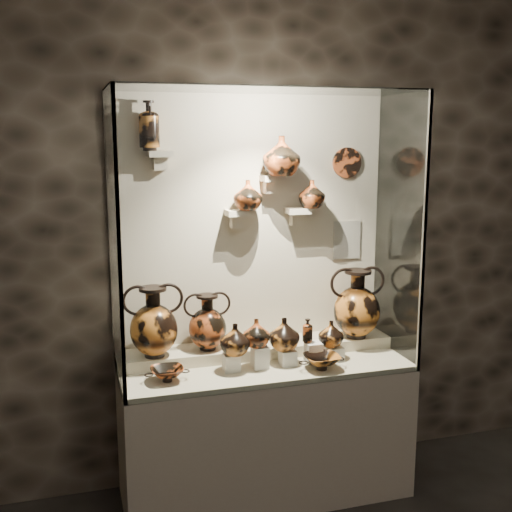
{
  "coord_description": "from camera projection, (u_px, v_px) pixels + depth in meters",
  "views": [
    {
      "loc": [
        -1.08,
        -1.24,
        2.16
      ],
      "look_at": [
        -0.05,
        2.22,
        1.47
      ],
      "focal_mm": 45.0,
      "sensor_mm": 36.0,
      "label": 1
    }
  ],
  "objects": [
    {
      "name": "lekythos_small",
      "position": [
        307.0,
        329.0,
        3.77
      ],
      "size": [
        0.07,
        0.07,
        0.16
      ],
      "primitive_type": null,
      "rotation": [
        0.0,
        0.0,
        -0.04
      ],
      "color": "#9F431C",
      "rests_on": "pedestal_d"
    },
    {
      "name": "ovoid_vase_c",
      "position": [
        312.0,
        194.0,
        3.89
      ],
      "size": [
        0.19,
        0.19,
        0.17
      ],
      "primitive_type": "imported",
      "rotation": [
        0.0,
        0.0,
        0.19
      ],
      "color": "#9F431C",
      "rests_on": "bracket_cc"
    },
    {
      "name": "pedestal_a",
      "position": [
        231.0,
        362.0,
        3.65
      ],
      "size": [
        0.09,
        0.09,
        0.1
      ],
      "primitive_type": "cube",
      "color": "silver",
      "rests_on": "front_tier"
    },
    {
      "name": "glass_left",
      "position": [
        113.0,
        242.0,
        3.39
      ],
      "size": [
        0.01,
        0.6,
        1.6
      ],
      "primitive_type": "cube",
      "color": "white",
      "rests_on": "plinth"
    },
    {
      "name": "amphora_left",
      "position": [
        154.0,
        322.0,
        3.66
      ],
      "size": [
        0.4,
        0.4,
        0.41
      ],
      "primitive_type": null,
      "rotation": [
        0.0,
        0.0,
        -0.23
      ],
      "color": "#AE6221",
      "rests_on": "rear_tier"
    },
    {
      "name": "jug_e",
      "position": [
        331.0,
        334.0,
        3.82
      ],
      "size": [
        0.19,
        0.19,
        0.16
      ],
      "primitive_type": "imported",
      "rotation": [
        0.0,
        0.0,
        0.32
      ],
      "color": "#AE6221",
      "rests_on": "pedestal_e"
    },
    {
      "name": "bracket_ul",
      "position": [
        160.0,
        154.0,
        3.61
      ],
      "size": [
        0.14,
        0.12,
        0.04
      ],
      "primitive_type": "cube",
      "color": "beige",
      "rests_on": "back_panel"
    },
    {
      "name": "info_placard",
      "position": [
        347.0,
        240.0,
        4.1
      ],
      "size": [
        0.18,
        0.01,
        0.25
      ],
      "primitive_type": "cube",
      "color": "beige",
      "rests_on": "back_panel"
    },
    {
      "name": "jug_a",
      "position": [
        235.0,
        339.0,
        3.62
      ],
      "size": [
        0.21,
        0.21,
        0.18
      ],
      "primitive_type": "imported",
      "rotation": [
        0.0,
        0.0,
        0.25
      ],
      "color": "#AE6221",
      "rests_on": "pedestal_a"
    },
    {
      "name": "glass_front",
      "position": [
        283.0,
        243.0,
        3.35
      ],
      "size": [
        1.7,
        0.01,
        1.6
      ],
      "primitive_type": "cube",
      "color": "white",
      "rests_on": "plinth"
    },
    {
      "name": "pedestal_c",
      "position": [
        288.0,
        357.0,
        3.75
      ],
      "size": [
        0.09,
        0.09,
        0.09
      ],
      "primitive_type": "cube",
      "color": "silver",
      "rests_on": "front_tier"
    },
    {
      "name": "kylix_right",
      "position": [
        322.0,
        361.0,
        3.67
      ],
      "size": [
        0.31,
        0.27,
        0.11
      ],
      "primitive_type": null,
      "rotation": [
        0.0,
        0.0,
        -0.21
      ],
      "color": "#AE6221",
      "rests_on": "front_tier"
    },
    {
      "name": "glass_right",
      "position": [
        399.0,
        228.0,
        3.87
      ],
      "size": [
        0.01,
        0.6,
        1.6
      ],
      "primitive_type": "cube",
      "color": "white",
      "rests_on": "plinth"
    },
    {
      "name": "pedestal_b",
      "position": [
        260.0,
        357.0,
        3.7
      ],
      "size": [
        0.09,
        0.09,
        0.13
      ],
      "primitive_type": "cube",
      "color": "silver",
      "rests_on": "front_tier"
    },
    {
      "name": "wall_back",
      "position": [
        250.0,
        227.0,
        3.93
      ],
      "size": [
        5.0,
        0.02,
        3.2
      ],
      "primitive_type": "cube",
      "color": "black",
      "rests_on": "ground"
    },
    {
      "name": "jug_c",
      "position": [
        284.0,
        334.0,
        3.73
      ],
      "size": [
        0.2,
        0.2,
        0.19
      ],
      "primitive_type": "imported",
      "rotation": [
        0.0,
        0.0,
        -0.09
      ],
      "color": "#AE6221",
      "rests_on": "pedestal_c"
    },
    {
      "name": "ovoid_vase_b",
      "position": [
        281.0,
        156.0,
        3.76
      ],
      "size": [
        0.25,
        0.25,
        0.23
      ],
      "primitive_type": "imported",
      "rotation": [
        0.0,
        0.0,
        -0.11
      ],
      "color": "#9F431C",
      "rests_on": "bracket_cb"
    },
    {
      "name": "plinth",
      "position": [
        265.0,
        432.0,
        3.85
      ],
      "size": [
        1.7,
        0.6,
        0.8
      ],
      "primitive_type": "cube",
      "color": "beige",
      "rests_on": "floor"
    },
    {
      "name": "jug_b",
      "position": [
        256.0,
        333.0,
        3.66
      ],
      "size": [
        0.19,
        0.19,
        0.16
      ],
      "primitive_type": "imported",
      "rotation": [
        0.0,
        0.0,
        -0.27
      ],
      "color": "#9F431C",
      "rests_on": "pedestal_b"
    },
    {
      "name": "rear_tier",
      "position": [
        257.0,
        351.0,
        3.93
      ],
      "size": [
        1.7,
        0.25,
        0.1
      ],
      "primitive_type": "cube",
      "color": "#BFB294",
      "rests_on": "plinth"
    },
    {
      "name": "front_tier",
      "position": [
        265.0,
        366.0,
        3.77
      ],
      "size": [
        1.68,
        0.58,
        0.03
      ],
      "primitive_type": "cube",
      "color": "#BFB294",
      "rests_on": "plinth"
    },
    {
      "name": "wall_plate",
      "position": [
        347.0,
        163.0,
        4.0
      ],
      "size": [
        0.19,
        0.02,
        0.19
      ],
      "primitive_type": "cylinder",
      "rotation": [
        1.57,
        0.0,
        0.0
      ],
      "color": "#BB4F24",
      "rests_on": "back_panel"
    },
    {
      "name": "bracket_cb",
      "position": [
        270.0,
        178.0,
        3.83
      ],
      "size": [
        0.1,
        0.12,
        0.04
      ],
      "primitive_type": "cube",
      "color": "beige",
      "rests_on": "back_panel"
    },
    {
      "name": "back_panel",
      "position": [
        250.0,
        227.0,
        3.92
      ],
      "size": [
        1.7,
        0.03,
        1.6
      ],
      "primitive_type": "cube",
      "color": "beige",
      "rests_on": "plinth"
    },
    {
      "name": "bracket_ca",
      "position": [
        238.0,
        213.0,
        3.81
      ],
      "size": [
        0.14,
        0.12,
        0.04
      ],
      "primitive_type": "cube",
      "color": "beige",
      "rests_on": "back_panel"
    },
    {
      "name": "bracket_cc",
      "position": [
        298.0,
        211.0,
        3.91
      ],
      "size": [
        0.14,
        0.12,
        0.04
      ],
      "primitive_type": "cube",
      "color": "beige",
      "rests_on": "back_panel"
    },
    {
      "name": "lekythos_tall",
      "position": [
        149.0,
        122.0,
        3.55
      ],
      "size": [
        0.16,
        0.16,
        0.31
      ],
      "primitive_type": null,
      "rotation": [
        0.0,
        0.0,
        -0.38
      ],
      "color": "#AE6221",
      "rests_on": "bracket_ul"
    },
    {
      "name": "frame_post_left",
      "position": [
        119.0,
        251.0,
        3.12
      ],
      "size": [
        0.02,
        0.02,
        1.6
      ],
      "primitive_type": "cube",
      "color": "gray",
      "rests_on": "plinth"
    },
    {
      "name": "pedestal_e",
      "position": [
        335.0,
        353.0,
        3.84
      ],
      "size": [
        0.09,
        0.09,
        0.08
      ],
      "primitive_type": "cube",
      "color": "silver",
      "rests_on": "front_tier"
    },
    {
      "name": "ovoid_vase_a",
      "position": [
        248.0,
        195.0,
        3.77
      ],
      "size": [
        0.21,
        0.21,
        0.18
      ],
      "primitive_type": "imported",
      "rotation": [
        0.0,
        0.0,
        -0.23
      ],
      "color": "#9F431C",
      "rests_on": "bracket_ca"
    },
    {
      "name": "amphora_right",
      "position": [
        357.0,
        303.0,
        4.01
      ],
      "size": [
        0.42,
        0.42,
        0.44
      ],
      "primitive_type": null,
      "rotation": [
        0.0,
        0.0,
        -0.21
      ],
      "color": "#AE6221",
      "rests_on": "rear_tier"
    },
    {
      "name": "glass_top",
      "position": [
        266.0,
        90.0,
        3.48
      ],
      "size": [
        1.7,
        0.6,
        0.01
      ],
      "primitive_type": "cube",
      "color": "white",
      "rests_on": "back_panel"
    },
    {
      "name": "frame_post_right",
      "position": [
        424.0,
        236.0,
        3.59
      ],
      "size": [
        0.02,
        0.02,
        1.6
      ],
      "primitive_type": "cube",
      "color": "gray",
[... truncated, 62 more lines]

